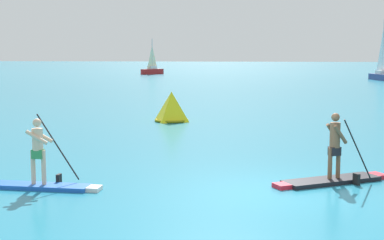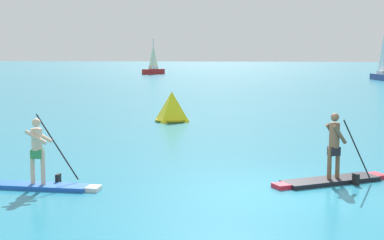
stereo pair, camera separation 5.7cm
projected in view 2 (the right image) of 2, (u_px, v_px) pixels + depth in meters
The scene contains 6 objects.
ground at pixel (280, 192), 13.17m from camera, with size 440.00×440.00×0.00m, color teal.
paddleboarder_near_left at pixel (40, 172), 13.46m from camera, with size 3.01×0.79×1.82m.
paddleboarder_mid_center at pixel (333, 169), 14.04m from camera, with size 3.02×2.11×1.81m.
race_marker_buoy at pixel (172, 108), 26.80m from camera, with size 1.76×1.76×1.45m.
sailboat_left_horizon at pixel (153, 69), 88.58m from camera, with size 3.11×4.06×5.63m.
sailboat_right_horizon at pixel (384, 72), 68.81m from camera, with size 2.48×5.72×7.48m.
Camera 2 is at (-0.10, -13.04, 3.26)m, focal length 51.88 mm.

